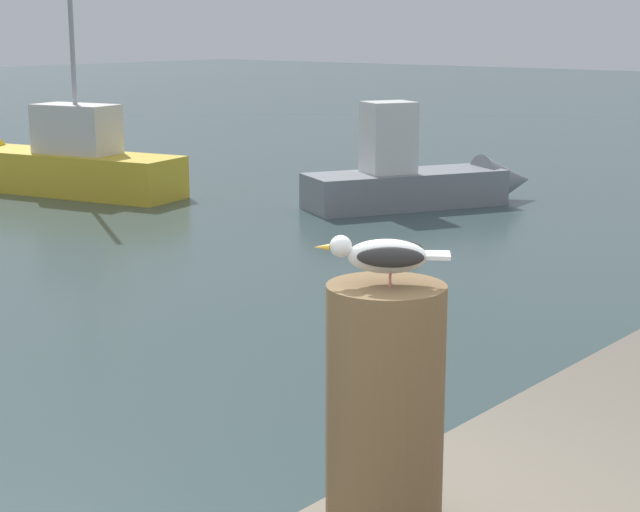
# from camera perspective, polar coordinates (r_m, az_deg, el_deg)

# --- Properties ---
(mooring_post) EXTENTS (0.35, 0.35, 0.77)m
(mooring_post) POSITION_cam_1_polar(r_m,az_deg,el_deg) (3.11, 3.57, -8.49)
(mooring_post) COLOR brown
(mooring_post) RESTS_ON harbor_quay
(seagull) EXTENTS (0.27, 0.35, 0.14)m
(seagull) POSITION_cam_1_polar(r_m,az_deg,el_deg) (2.98, 3.57, 0.08)
(seagull) COLOR #C66A60
(seagull) RESTS_ON mooring_post
(boat_grey) EXTENTS (3.86, 2.62, 1.79)m
(boat_grey) POSITION_cam_1_polar(r_m,az_deg,el_deg) (16.43, 5.94, 4.22)
(boat_grey) COLOR gray
(boat_grey) RESTS_ON ground_plane
(boat_yellow) EXTENTS (2.07, 4.90, 4.80)m
(boat_yellow) POSITION_cam_1_polar(r_m,az_deg,el_deg) (18.26, -14.54, 4.95)
(boat_yellow) COLOR yellow
(boat_yellow) RESTS_ON ground_plane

